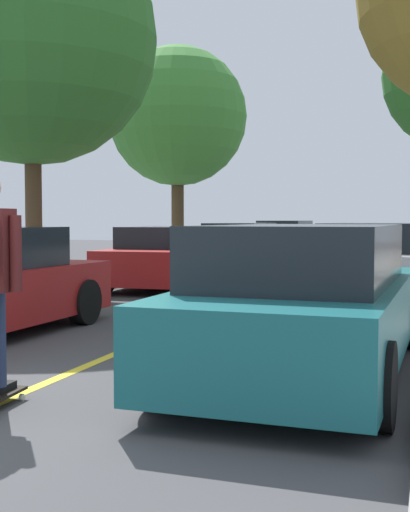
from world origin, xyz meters
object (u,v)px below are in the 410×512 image
Objects in this scene: parked_car_left_far at (240,247)px; street_tree_left_near at (177,117)px; parked_car_left_farthest at (284,240)px; parked_car_right_near at (370,261)px; parked_car_right_nearest at (307,301)px; parked_car_left_near at (169,257)px; street_tree_left_nearest at (31,39)px.

parked_car_left_far is 0.70× the size of street_tree_left_near.
parked_car_left_farthest reaches higher than parked_car_right_near.
parked_car_left_farthest is at bearing 102.52° from parked_car_right_nearest.
parked_car_right_near is at bearing -43.68° from street_tree_left_near.
parked_car_left_near is at bearing 170.98° from parked_car_right_near.
parked_car_left_far reaches higher than parked_car_left_near.
parked_car_left_far is 1.04× the size of parked_car_right_near.
parked_car_right_nearest is 0.67× the size of street_tree_left_nearest.
parked_car_left_farthest is 0.96× the size of parked_car_right_nearest.
parked_car_right_nearest reaches higher than parked_car_left_near.
parked_car_right_nearest is at bearing -90.01° from parked_car_right_near.
parked_car_left_far is 9.49m from street_tree_left_nearest.
parked_car_right_near is 7.63m from street_tree_left_nearest.
street_tree_left_near is at bearing 108.75° from parked_car_left_near.
parked_car_left_farthest is at bearing 76.02° from street_tree_left_near.
parked_car_left_far is 0.96× the size of parked_car_right_nearest.
parked_car_left_farthest is at bearing 83.25° from street_tree_left_nearest.
parked_car_left_far is 13.90m from parked_car_right_nearest.
parked_car_right_near is 9.25m from street_tree_left_near.
parked_car_left_farthest is at bearing 89.99° from parked_car_left_near.
street_tree_left_nearest is (-1.74, -2.60, 4.22)m from parked_car_left_near.
parked_car_left_near is at bearing -90.01° from parked_car_left_farthest.
street_tree_left_near is at bearing 115.81° from parked_car_right_nearest.
parked_car_left_far is at bearing 78.19° from street_tree_left_nearest.
parked_car_left_farthest reaches higher than parked_car_left_near.
parked_car_left_far is (0.00, 5.73, 0.01)m from parked_car_left_near.
parked_car_right_nearest is at bearing -64.19° from street_tree_left_near.
street_tree_left_nearest is 1.11× the size of street_tree_left_near.
parked_car_left_near is 0.96× the size of parked_car_left_farthest.
street_tree_left_nearest reaches higher than street_tree_left_near.
parked_car_left_near is 0.92× the size of parked_car_right_nearest.
parked_car_left_far is at bearing 18.91° from street_tree_left_near.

